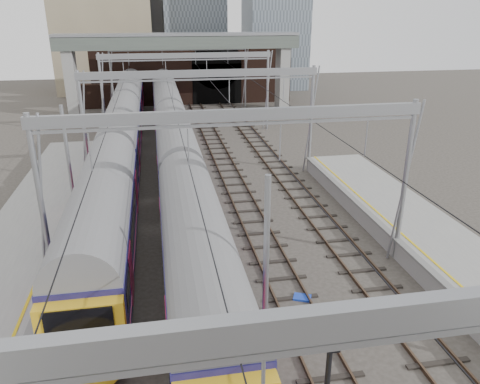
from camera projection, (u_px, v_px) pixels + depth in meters
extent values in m
cube|color=slate|center=(22.00, 353.00, 15.54)|extent=(0.35, 55.00, 0.12)
cube|color=gold|center=(6.00, 354.00, 15.43)|extent=(0.12, 55.00, 0.01)
cube|color=#4C3828|center=(103.00, 221.00, 27.59)|extent=(0.08, 80.00, 0.16)
cube|color=#4C3828|center=(128.00, 219.00, 27.83)|extent=(0.08, 80.00, 0.16)
cube|color=black|center=(116.00, 221.00, 27.73)|extent=(2.40, 80.00, 0.14)
cube|color=#4C3828|center=(171.00, 216.00, 28.26)|extent=(0.08, 80.00, 0.16)
cube|color=#4C3828|center=(195.00, 214.00, 28.50)|extent=(0.08, 80.00, 0.16)
cube|color=black|center=(183.00, 216.00, 28.40)|extent=(2.40, 80.00, 0.14)
cube|color=#4C3828|center=(237.00, 211.00, 28.93)|extent=(0.08, 80.00, 0.16)
cube|color=#4C3828|center=(259.00, 209.00, 29.17)|extent=(0.08, 80.00, 0.16)
cube|color=black|center=(248.00, 211.00, 29.07)|extent=(2.40, 80.00, 0.14)
cube|color=#4C3828|center=(299.00, 207.00, 29.60)|extent=(0.08, 80.00, 0.16)
cube|color=#4C3828|center=(320.00, 205.00, 29.84)|extent=(0.08, 80.00, 0.16)
cube|color=black|center=(309.00, 207.00, 29.74)|extent=(2.40, 80.00, 0.14)
cube|color=gray|center=(399.00, 315.00, 6.74)|extent=(16.80, 0.28, 0.50)
cylinder|color=gray|center=(42.00, 208.00, 19.50)|extent=(0.24, 0.24, 8.00)
cylinder|color=gray|center=(405.00, 183.00, 22.25)|extent=(0.24, 0.24, 8.00)
cube|color=gray|center=(235.00, 115.00, 19.57)|extent=(16.80, 0.28, 0.50)
cylinder|color=gray|center=(84.00, 129.00, 32.33)|extent=(0.24, 0.24, 8.00)
cylinder|color=gray|center=(311.00, 120.00, 35.08)|extent=(0.24, 0.24, 8.00)
cube|color=gray|center=(201.00, 73.00, 32.40)|extent=(16.80, 0.28, 0.50)
cylinder|color=gray|center=(102.00, 96.00, 45.17)|extent=(0.24, 0.24, 8.00)
cylinder|color=gray|center=(267.00, 91.00, 47.91)|extent=(0.24, 0.24, 8.00)
cube|color=gray|center=(186.00, 56.00, 45.23)|extent=(16.80, 0.28, 0.50)
cylinder|color=gray|center=(111.00, 79.00, 56.17)|extent=(0.24, 0.24, 8.00)
cylinder|color=gray|center=(245.00, 76.00, 58.91)|extent=(0.24, 0.24, 8.00)
cube|color=gray|center=(179.00, 47.00, 56.23)|extent=(16.80, 0.28, 0.50)
cube|color=black|center=(106.00, 131.00, 25.74)|extent=(0.03, 80.00, 0.03)
cube|color=black|center=(179.00, 128.00, 26.41)|extent=(0.03, 80.00, 0.03)
cube|color=black|center=(249.00, 125.00, 27.08)|extent=(0.03, 80.00, 0.03)
cube|color=black|center=(314.00, 122.00, 27.75)|extent=(0.03, 80.00, 0.03)
cube|color=#311D16|center=(193.00, 69.00, 61.36)|extent=(26.00, 2.00, 9.00)
cube|color=black|center=(217.00, 84.00, 61.62)|extent=(6.50, 0.10, 5.20)
cylinder|color=black|center=(217.00, 64.00, 60.67)|extent=(6.50, 0.10, 6.50)
cube|color=#311D16|center=(101.00, 96.00, 59.52)|extent=(6.00, 1.50, 3.00)
cube|color=gray|center=(72.00, 81.00, 53.58)|extent=(1.20, 2.50, 8.20)
cube|color=gray|center=(282.00, 76.00, 57.76)|extent=(1.20, 2.50, 8.20)
cube|color=#525C53|center=(179.00, 43.00, 54.18)|extent=(28.00, 3.00, 1.40)
cube|color=gray|center=(179.00, 34.00, 53.86)|extent=(28.00, 3.00, 0.30)
cube|color=tan|center=(103.00, 15.00, 69.82)|extent=(14.00, 12.00, 22.00)
cube|color=gray|center=(157.00, 26.00, 84.72)|extent=(18.00, 14.00, 18.00)
cube|color=black|center=(172.00, 148.00, 41.28)|extent=(2.12, 62.78, 0.70)
cube|color=#151344|center=(171.00, 127.00, 40.61)|extent=(2.69, 62.78, 2.41)
cylinder|color=slate|center=(170.00, 114.00, 40.17)|extent=(2.64, 62.28, 2.64)
cube|color=black|center=(171.00, 123.00, 40.47)|extent=(2.71, 61.58, 0.72)
cube|color=#DB447D|center=(172.00, 135.00, 40.86)|extent=(2.71, 61.78, 0.12)
cube|color=black|center=(128.00, 136.00, 45.06)|extent=(2.18, 64.49, 0.70)
cube|color=#151344|center=(126.00, 117.00, 44.37)|extent=(2.77, 64.49, 2.47)
cylinder|color=slate|center=(125.00, 104.00, 43.92)|extent=(2.71, 63.99, 2.71)
cube|color=black|center=(126.00, 113.00, 44.23)|extent=(2.79, 63.29, 0.74)
cube|color=#DB447D|center=(127.00, 124.00, 44.62)|extent=(2.79, 63.49, 0.12)
cube|color=gold|center=(82.00, 336.00, 14.72)|extent=(2.71, 0.60, 2.27)
cube|color=black|center=(79.00, 323.00, 14.34)|extent=(2.08, 0.08, 0.99)
cube|color=black|center=(334.00, 337.00, 11.57)|extent=(0.33, 0.19, 0.83)
sphere|color=red|center=(337.00, 334.00, 11.39)|extent=(0.17, 0.17, 0.17)
cube|color=#193BC0|center=(316.00, 333.00, 18.07)|extent=(0.92, 0.79, 0.09)
cube|color=#193BC0|center=(302.00, 297.00, 20.31)|extent=(0.90, 0.79, 0.09)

